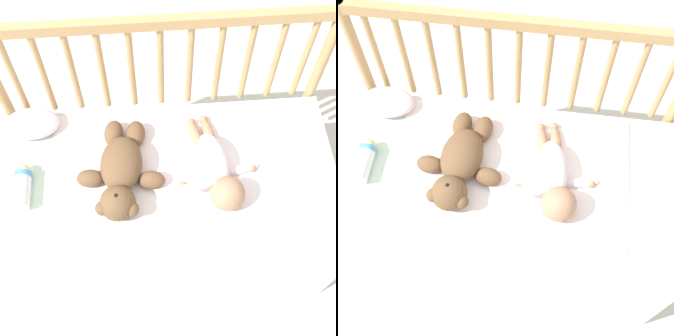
% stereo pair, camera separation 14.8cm
% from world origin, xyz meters
% --- Properties ---
extents(ground_plane, '(12.00, 12.00, 0.00)m').
position_xyz_m(ground_plane, '(0.00, 0.00, 0.00)').
color(ground_plane, silver).
extents(crib_mattress, '(1.12, 0.60, 0.47)m').
position_xyz_m(crib_mattress, '(0.00, 0.00, 0.24)').
color(crib_mattress, silver).
rests_on(crib_mattress, ground_plane).
extents(crib_rail, '(1.12, 0.04, 0.86)m').
position_xyz_m(crib_rail, '(0.00, 0.32, 0.60)').
color(crib_rail, tan).
rests_on(crib_rail, ground_plane).
extents(blanket, '(0.78, 0.48, 0.01)m').
position_xyz_m(blanket, '(0.01, 0.04, 0.47)').
color(blanket, white).
rests_on(blanket, crib_mattress).
extents(teddy_bear, '(0.29, 0.38, 0.11)m').
position_xyz_m(teddy_bear, '(-0.15, 0.02, 0.52)').
color(teddy_bear, brown).
rests_on(teddy_bear, crib_mattress).
extents(baby, '(0.28, 0.38, 0.11)m').
position_xyz_m(baby, '(0.16, 0.00, 0.52)').
color(baby, white).
rests_on(baby, crib_mattress).
extents(baby_bottle, '(0.06, 0.15, 0.06)m').
position_xyz_m(baby_bottle, '(-0.47, 0.00, 0.50)').
color(baby_bottle, white).
rests_on(baby_bottle, crib_mattress).
extents(small_pillow, '(0.19, 0.13, 0.06)m').
position_xyz_m(small_pillow, '(-0.45, 0.24, 0.50)').
color(small_pillow, silver).
rests_on(small_pillow, crib_mattress).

